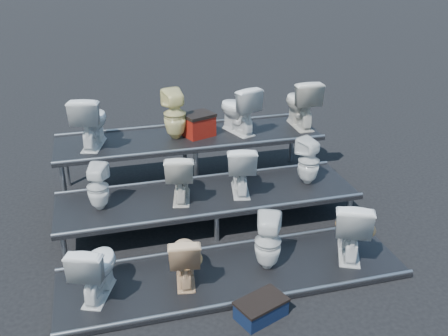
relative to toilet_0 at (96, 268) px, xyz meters
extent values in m
plane|color=black|center=(1.60, 1.30, -0.42)|extent=(80.00, 80.00, 0.00)
cube|color=black|center=(1.60, 0.00, -0.39)|extent=(4.20, 1.20, 0.06)
cube|color=black|center=(1.60, 1.30, -0.19)|extent=(4.20, 1.20, 0.46)
cube|color=black|center=(1.60, 2.60, 0.01)|extent=(4.20, 1.20, 0.86)
imported|color=white|center=(0.00, 0.00, 0.00)|extent=(0.64, 0.81, 0.72)
imported|color=tan|center=(1.00, 0.00, -0.03)|extent=(0.46, 0.69, 0.66)
imported|color=white|center=(2.03, 0.00, 0.00)|extent=(0.43, 0.43, 0.72)
imported|color=white|center=(3.14, 0.00, 0.05)|extent=(0.75, 0.92, 0.82)
imported|color=white|center=(0.10, 1.30, 0.36)|extent=(0.37, 0.38, 0.63)
imported|color=beige|center=(1.21, 1.30, 0.39)|extent=(0.53, 0.75, 0.70)
imported|color=white|center=(2.07, 1.30, 0.40)|extent=(0.54, 0.78, 0.73)
imported|color=white|center=(3.11, 1.30, 0.39)|extent=(0.42, 0.42, 0.69)
imported|color=white|center=(0.10, 2.60, 0.84)|extent=(0.65, 0.88, 0.81)
imported|color=#EFE296|center=(1.38, 2.60, 0.83)|extent=(0.41, 0.42, 0.79)
imported|color=white|center=(2.41, 2.60, 0.83)|extent=(0.67, 0.87, 0.79)
imported|color=beige|center=(3.50, 2.60, 0.85)|extent=(0.47, 0.82, 0.83)
cube|color=maroon|center=(1.75, 2.60, 0.60)|extent=(0.55, 0.50, 0.32)
cube|color=black|center=(1.69, -0.77, -0.33)|extent=(0.61, 0.49, 0.19)
camera|label=1|loc=(0.20, -4.79, 3.33)|focal=40.00mm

